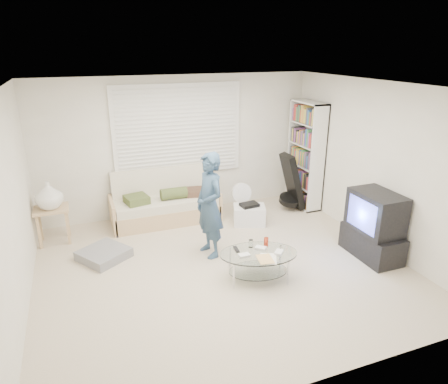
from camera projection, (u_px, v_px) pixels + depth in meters
name	position (u px, v px, depth m)	size (l,w,h in m)	color
ground	(222.00, 267.00, 5.68)	(5.00, 5.00, 0.00)	#B2A58B
room_shell	(209.00, 148.00, 5.54)	(5.02, 4.52, 2.51)	silver
window_blinds	(178.00, 130.00, 7.08)	(2.32, 0.08, 1.62)	silver
futon_sofa	(165.00, 205.00, 7.09)	(1.89, 0.76, 0.92)	tan
grey_floor_pillow	(104.00, 254.00, 5.89)	(0.61, 0.61, 0.14)	slate
side_table	(49.00, 198.00, 6.15)	(0.52, 0.42, 1.02)	tan
bookshelf	(306.00, 155.00, 7.57)	(0.32, 0.85, 2.01)	white
guitar_case	(292.00, 186.00, 7.50)	(0.45, 0.41, 1.08)	black
floor_fan	(241.00, 196.00, 7.32)	(0.37, 0.25, 0.62)	white
storage_bin	(249.00, 214.00, 7.01)	(0.64, 0.54, 0.38)	white
tv_unit	(374.00, 226.00, 5.82)	(0.51, 0.92, 1.00)	black
coffee_table	(259.00, 258.00, 5.30)	(1.16, 0.89, 0.51)	silver
standing_person	(210.00, 205.00, 5.77)	(0.57, 0.38, 1.57)	navy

